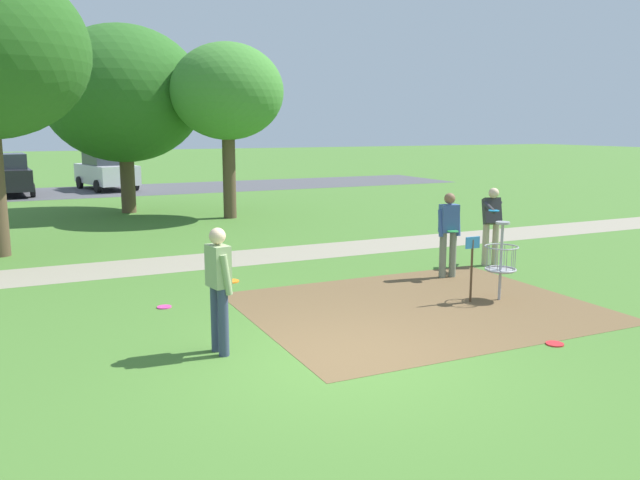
{
  "coord_description": "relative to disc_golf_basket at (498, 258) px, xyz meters",
  "views": [
    {
      "loc": [
        -3.65,
        -7.09,
        3.01
      ],
      "look_at": [
        1.14,
        3.21,
        1.0
      ],
      "focal_mm": 36.14,
      "sensor_mm": 36.0,
      "label": 1
    }
  ],
  "objects": [
    {
      "name": "ground_plane",
      "position": [
        -3.77,
        -1.53,
        -0.75
      ],
      "size": [
        160.0,
        160.0,
        0.0
      ],
      "primitive_type": "plane",
      "color": "#47752D"
    },
    {
      "name": "dirt_tee_pad",
      "position": [
        -1.49,
        0.18,
        -0.75
      ],
      "size": [
        5.64,
        4.6,
        0.01
      ],
      "primitive_type": "cube",
      "color": "brown",
      "rests_on": "ground"
    },
    {
      "name": "disc_golf_basket",
      "position": [
        0.0,
        0.0,
        0.0
      ],
      "size": [
        0.98,
        0.58,
        1.39
      ],
      "color": "#9E9EA3",
      "rests_on": "ground"
    },
    {
      "name": "player_foreground_watching",
      "position": [
        -5.15,
        -0.57,
        0.21
      ],
      "size": [
        0.43,
        0.49,
        1.71
      ],
      "color": "#384260",
      "rests_on": "ground"
    },
    {
      "name": "player_throwing",
      "position": [
        1.78,
        2.33,
        0.23
      ],
      "size": [
        0.81,
        0.94,
        1.71
      ],
      "color": "tan",
      "rests_on": "ground"
    },
    {
      "name": "player_waiting_left",
      "position": [
        0.27,
        1.8,
        0.21
      ],
      "size": [
        0.49,
        0.43,
        1.71
      ],
      "color": "slate",
      "rests_on": "ground"
    },
    {
      "name": "frisbee_near_basket",
      "position": [
        -0.82,
        -2.21,
        -0.74
      ],
      "size": [
        0.25,
        0.25,
        0.02
      ],
      "primitive_type": "cylinder",
      "color": "red",
      "rests_on": "ground"
    },
    {
      "name": "frisbee_by_tee",
      "position": [
        -5.39,
        1.98,
        -0.74
      ],
      "size": [
        0.24,
        0.24,
        0.02
      ],
      "primitive_type": "cylinder",
      "color": "#E53D99",
      "rests_on": "ground"
    },
    {
      "name": "tree_near_right",
      "position": [
        -4.01,
        14.78,
        3.34
      ],
      "size": [
        5.48,
        5.48,
        6.44
      ],
      "color": "brown",
      "rests_on": "ground"
    },
    {
      "name": "tree_mid_left",
      "position": [
        -1.16,
        11.94,
        3.34
      ],
      "size": [
        3.65,
        3.65,
        5.68
      ],
      "color": "brown",
      "rests_on": "ground"
    },
    {
      "name": "parking_lot_strip",
      "position": [
        -3.77,
        23.18,
        -0.75
      ],
      "size": [
        36.0,
        6.0,
        0.01
      ],
      "primitive_type": "cube",
      "color": "#4C4C51",
      "rests_on": "ground"
    },
    {
      "name": "parked_car_leftmost",
      "position": [
        -7.97,
        22.91,
        0.17
      ],
      "size": [
        2.18,
        4.31,
        1.84
      ],
      "color": "black",
      "rests_on": "ground"
    },
    {
      "name": "parked_car_center_left",
      "position": [
        -3.65,
        23.88,
        0.17
      ],
      "size": [
        2.65,
        4.49,
        1.84
      ],
      "color": "silver",
      "rests_on": "ground"
    },
    {
      "name": "gravel_path",
      "position": [
        -3.77,
        5.42,
        -0.75
      ],
      "size": [
        40.0,
        1.77,
        0.0
      ],
      "primitive_type": "cube",
      "color": "gray",
      "rests_on": "ground"
    }
  ]
}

